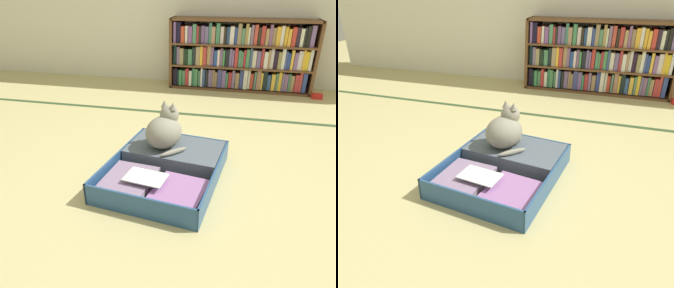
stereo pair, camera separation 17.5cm
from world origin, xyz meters
TOP-DOWN VIEW (x-y plane):
  - ground_plane at (0.00, 0.00)m, footprint 10.00×10.00m
  - tatami_border at (0.00, 1.33)m, footprint 4.80×0.05m
  - bookshelf at (0.30, 2.23)m, footprint 1.53×0.30m
  - open_suitcase at (-0.09, 0.30)m, footprint 0.72×0.84m
  - black_cat at (-0.13, 0.43)m, footprint 0.31×0.32m
  - small_red_pouch at (1.11, 2.05)m, footprint 0.10×0.07m

SIDE VIEW (x-z plane):
  - ground_plane at x=0.00m, z-range 0.00..0.00m
  - tatami_border at x=0.00m, z-range 0.00..0.00m
  - small_red_pouch at x=1.11m, z-range 0.00..0.05m
  - open_suitcase at x=-0.09m, z-range -0.01..0.12m
  - black_cat at x=-0.13m, z-range 0.09..0.38m
  - bookshelf at x=0.30m, z-range -0.01..0.73m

